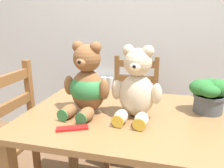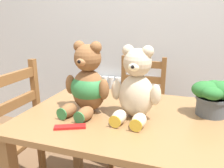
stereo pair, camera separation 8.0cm
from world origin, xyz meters
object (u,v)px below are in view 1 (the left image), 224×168
object	(u,v)px
wooden_chair_behind	(133,110)
potted_plant	(210,93)
teddy_bear_left	(87,85)
teddy_bear_right	(136,87)
chocolate_bar	(72,128)

from	to	relation	value
wooden_chair_behind	potted_plant	world-z (taller)	potted_plant
teddy_bear_left	teddy_bear_right	size ratio (longest dim) A/B	1.03
teddy_bear_right	chocolate_bar	bearing A→B (deg)	44.14
wooden_chair_behind	teddy_bear_right	size ratio (longest dim) A/B	2.50
teddy_bear_left	potted_plant	xyz separation A→B (m)	(0.64, 0.15, -0.04)
wooden_chair_behind	teddy_bear_right	distance (m)	0.87
teddy_bear_right	potted_plant	bearing A→B (deg)	-152.99
chocolate_bar	wooden_chair_behind	bearing A→B (deg)	81.49
teddy_bear_right	potted_plant	distance (m)	0.41
teddy_bear_right	chocolate_bar	xyz separation A→B (m)	(-0.26, -0.22, -0.15)
wooden_chair_behind	potted_plant	bearing A→B (deg)	130.04
teddy_bear_left	teddy_bear_right	distance (m)	0.27
teddy_bear_left	chocolate_bar	size ratio (longest dim) A/B	2.63
potted_plant	chocolate_bar	size ratio (longest dim) A/B	1.47
teddy_bear_left	potted_plant	bearing A→B (deg)	-158.91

